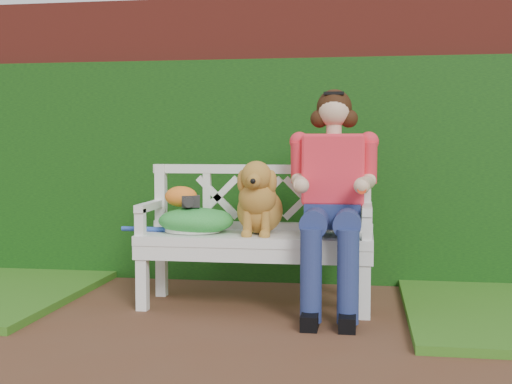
# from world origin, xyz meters

# --- Properties ---
(ground) EXTENTS (60.00, 60.00, 0.00)m
(ground) POSITION_xyz_m (0.00, 0.00, 0.00)
(ground) COLOR #533524
(brick_wall) EXTENTS (10.00, 0.30, 2.20)m
(brick_wall) POSITION_xyz_m (0.00, 1.90, 1.10)
(brick_wall) COLOR maroon
(brick_wall) RESTS_ON ground
(ivy_hedge) EXTENTS (10.00, 0.18, 1.70)m
(ivy_hedge) POSITION_xyz_m (0.00, 1.68, 0.85)
(ivy_hedge) COLOR #1B5410
(ivy_hedge) RESTS_ON ground
(garden_bench) EXTENTS (1.64, 0.77, 0.48)m
(garden_bench) POSITION_xyz_m (0.15, 0.80, 0.24)
(garden_bench) COLOR white
(garden_bench) RESTS_ON ground
(seated_woman) EXTENTS (0.75, 0.90, 1.38)m
(seated_woman) POSITION_xyz_m (0.64, 0.78, 0.69)
(seated_woman) COLOR #FF4B61
(seated_woman) RESTS_ON ground
(dog) EXTENTS (0.46, 0.52, 0.48)m
(dog) POSITION_xyz_m (0.17, 0.78, 0.72)
(dog) COLOR #AF5731
(dog) RESTS_ON garden_bench
(tennis_racket) EXTENTS (0.73, 0.38, 0.03)m
(tennis_racket) POSITION_xyz_m (-0.30, 0.79, 0.50)
(tennis_racket) COLOR silver
(tennis_racket) RESTS_ON garden_bench
(green_bag) EXTENTS (0.61, 0.56, 0.17)m
(green_bag) POSITION_xyz_m (-0.25, 0.78, 0.56)
(green_bag) COLOR green
(green_bag) RESTS_ON garden_bench
(camera_item) EXTENTS (0.13, 0.11, 0.08)m
(camera_item) POSITION_xyz_m (-0.28, 0.76, 0.69)
(camera_item) COLOR #272727
(camera_item) RESTS_ON green_bag
(baseball_glove) EXTENTS (0.26, 0.23, 0.14)m
(baseball_glove) POSITION_xyz_m (-0.35, 0.79, 0.72)
(baseball_glove) COLOR orange
(baseball_glove) RESTS_ON green_bag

